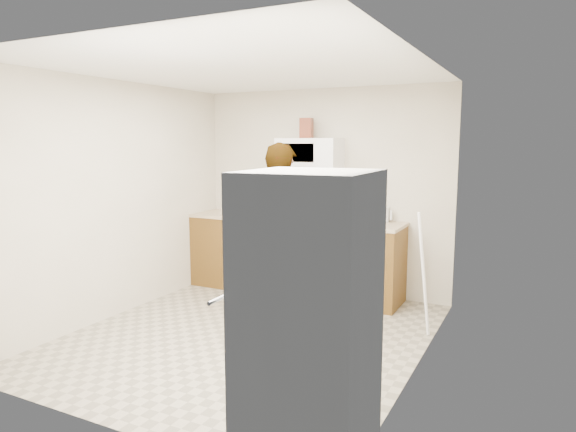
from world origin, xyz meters
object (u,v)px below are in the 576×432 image
Objects in this scene: fridge at (309,320)px; kettle at (383,214)px; gas_range at (305,256)px; saucepan at (297,210)px; person at (281,228)px; microwave at (309,155)px.

fridge reaches higher than kettle.
saucepan is (-0.18, 0.17, 0.53)m from gas_range.
gas_range is 1.07m from kettle.
person is at bearing 118.06° from fridge.
fridge is 7.44× the size of saucepan.
saucepan is at bearing 168.06° from microwave.
gas_range is at bearing -87.32° from person.
gas_range is 1.49× the size of microwave.
fridge is at bearing 122.76° from person.
gas_range is 4.94× the size of saucepan.
kettle is at bearing 13.67° from gas_range.
microwave is 3.52m from fridge.
fridge is at bearing -64.72° from gas_range.
gas_range is 1.22m from microwave.
gas_range is 6.49× the size of kettle.
person is at bearing -143.37° from kettle.
person reaches higher than kettle.
gas_range is 0.59m from saucepan.
kettle is (0.89, 0.86, 0.10)m from person.
gas_range is 0.61× the size of person.
fridge is at bearing -65.63° from microwave.
saucepan is (-1.08, -0.05, -0.01)m from kettle.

